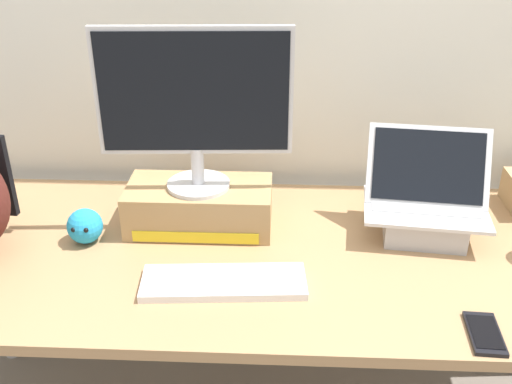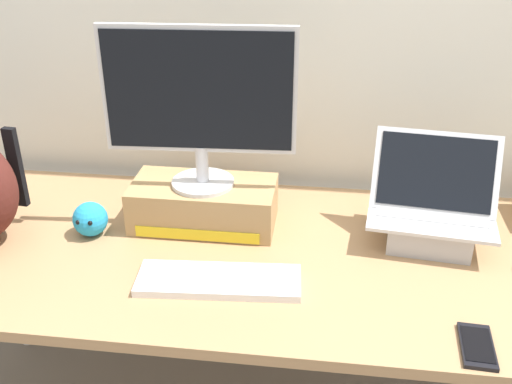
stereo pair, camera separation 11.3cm
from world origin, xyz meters
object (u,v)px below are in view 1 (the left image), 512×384
(desktop_monitor, at_px, (194,103))
(external_keyboard, at_px, (224,282))
(toner_box_yellow, at_px, (200,206))
(plush_toy, at_px, (85,226))
(open_laptop, at_px, (424,212))
(cell_phone, at_px, (485,333))

(desktop_monitor, relative_size, external_keyboard, 1.25)
(toner_box_yellow, height_order, plush_toy, toner_box_yellow)
(toner_box_yellow, distance_m, plush_toy, 0.32)
(open_laptop, bearing_deg, toner_box_yellow, -174.66)
(external_keyboard, bearing_deg, cell_phone, -18.93)
(cell_phone, bearing_deg, toner_box_yellow, 150.36)
(desktop_monitor, bearing_deg, cell_phone, -36.09)
(external_keyboard, relative_size, plush_toy, 4.24)
(desktop_monitor, bearing_deg, external_keyboard, -74.83)
(desktop_monitor, xyz_separation_m, cell_phone, (0.69, -0.45, -0.37))
(toner_box_yellow, xyz_separation_m, plush_toy, (-0.31, -0.10, -0.01))
(external_keyboard, distance_m, cell_phone, 0.62)
(open_laptop, height_order, plush_toy, open_laptop)
(cell_phone, bearing_deg, plush_toy, 164.14)
(open_laptop, xyz_separation_m, cell_phone, (0.05, -0.44, -0.06))
(open_laptop, bearing_deg, cell_phone, -76.97)
(desktop_monitor, distance_m, cell_phone, 0.91)
(external_keyboard, xyz_separation_m, plush_toy, (-0.40, 0.19, 0.04))
(toner_box_yellow, bearing_deg, plush_toy, -161.72)
(desktop_monitor, height_order, cell_phone, desktop_monitor)
(toner_box_yellow, bearing_deg, cell_phone, -32.95)
(open_laptop, bearing_deg, external_keyboard, -146.46)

